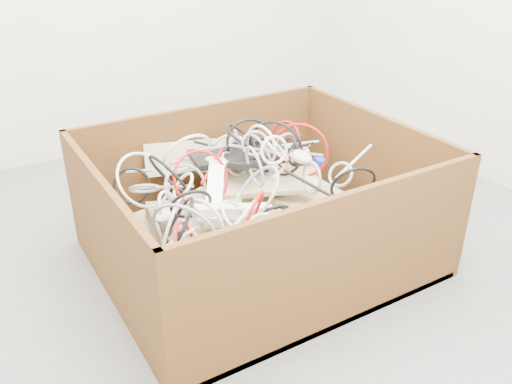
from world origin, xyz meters
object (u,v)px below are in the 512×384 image
power_strip_right (234,211)px  cardboard_box (255,232)px  vga_plug (320,161)px  power_strip_left (214,192)px

power_strip_right → cardboard_box: bearing=49.2°
power_strip_right → vga_plug: 0.52m
cardboard_box → power_strip_left: bearing=-170.2°
power_strip_left → vga_plug: (0.51, 0.04, -0.01)m
cardboard_box → power_strip_right: bearing=-139.4°
power_strip_right → vga_plug: size_ratio=6.39×
power_strip_left → vga_plug: size_ratio=7.03×
cardboard_box → vga_plug: bearing=1.7°
cardboard_box → vga_plug: 0.40m
power_strip_left → power_strip_right: power_strip_left is taller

